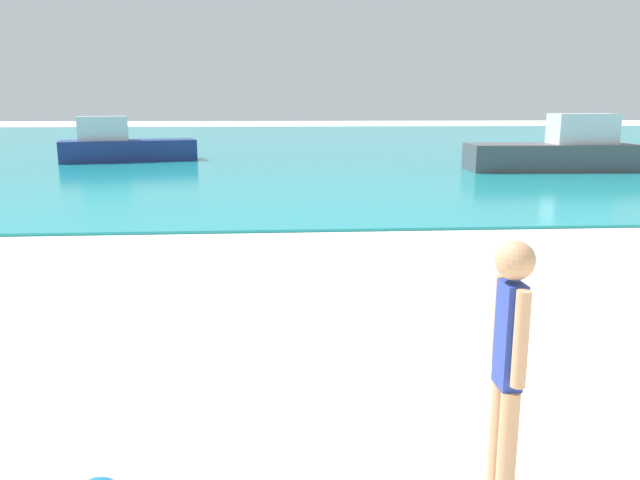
% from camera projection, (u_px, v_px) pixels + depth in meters
% --- Properties ---
extents(water, '(160.00, 60.00, 0.06)m').
position_uv_depth(water, '(276.00, 142.00, 40.97)').
color(water, teal).
rests_on(water, ground).
extents(person_standing, '(0.22, 0.38, 1.65)m').
position_uv_depth(person_standing, '(508.00, 364.00, 3.48)').
color(person_standing, tan).
rests_on(person_standing, ground).
extents(boat_near, '(6.03, 2.13, 2.03)m').
position_uv_depth(boat_near, '(558.00, 151.00, 22.33)').
color(boat_near, '#4C4C51').
rests_on(boat_near, water).
extents(boat_far, '(5.76, 3.09, 1.87)m').
position_uv_depth(boat_far, '(123.00, 146.00, 26.13)').
color(boat_far, navy).
rests_on(boat_far, water).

